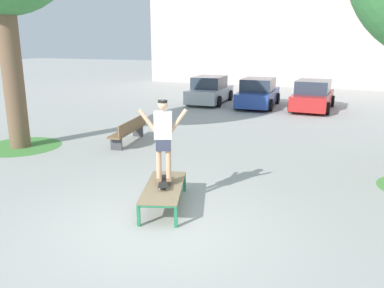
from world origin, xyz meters
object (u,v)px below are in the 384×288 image
at_px(skater, 163,135).
at_px(car_silver, 210,91).
at_px(car_red, 313,96).
at_px(car_blue, 258,94).
at_px(park_bench, 129,130).
at_px(skateboard, 164,181).
at_px(skate_box, 164,188).

relative_size(skater, car_silver, 0.39).
xyz_separation_m(car_silver, car_red, (5.60, -0.07, 0.00)).
height_order(car_blue, park_bench, car_blue).
bearing_deg(skater, skateboard, -66.19).
bearing_deg(park_bench, car_red, 62.44).
xyz_separation_m(skate_box, skateboard, (-0.02, 0.06, 0.12)).
relative_size(car_silver, car_blue, 1.00).
height_order(skater, park_bench, skater).
xyz_separation_m(skater, park_bench, (-3.50, 4.25, -1.08)).
bearing_deg(park_bench, skate_box, -50.78).
bearing_deg(car_red, car_silver, 179.33).
xyz_separation_m(skate_box, park_bench, (-3.52, 4.32, 0.03)).
bearing_deg(car_silver, car_blue, -3.21).
bearing_deg(car_silver, park_bench, -86.17).
bearing_deg(skate_box, skateboard, 109.07).
bearing_deg(skate_box, car_blue, 95.68).
bearing_deg(car_silver, skate_box, -73.30).
bearing_deg(skate_box, skater, 109.19).
xyz_separation_m(skateboard, car_blue, (-1.34, 13.66, 0.15)).
bearing_deg(car_blue, skater, -84.39).
bearing_deg(skater, car_blue, 95.61).
relative_size(car_silver, park_bench, 1.77).
distance_m(skate_box, car_blue, 13.80).
relative_size(skate_box, car_silver, 0.47).
distance_m(skate_box, skateboard, 0.14).
distance_m(skater, car_blue, 13.75).
relative_size(skater, park_bench, 0.69).
bearing_deg(car_silver, car_red, -0.67).
bearing_deg(park_bench, skater, -50.54).
xyz_separation_m(skate_box, car_red, (1.43, 13.82, 0.28)).
height_order(car_red, park_bench, car_red).
distance_m(skateboard, car_blue, 13.73).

